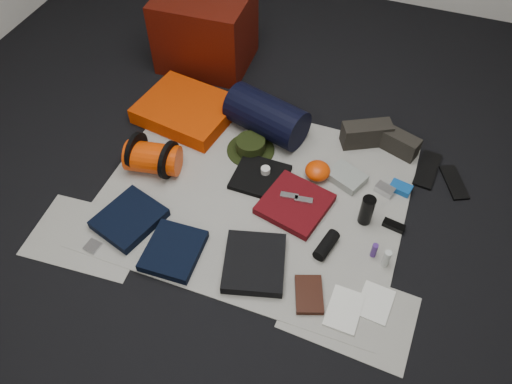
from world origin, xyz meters
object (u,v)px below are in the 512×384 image
(sleeping_pad, at_px, (186,110))
(water_bottle, at_px, (367,210))
(stuff_sack, at_px, (153,158))
(paperback_book, at_px, (309,294))
(red_cabinet, at_px, (205,30))
(compact_camera, at_px, (385,190))
(navy_duffel, at_px, (267,116))

(sleeping_pad, xyz_separation_m, water_bottle, (1.21, -0.41, 0.04))
(water_bottle, bearing_deg, stuff_sack, -177.57)
(sleeping_pad, distance_m, paperback_book, 1.41)
(red_cabinet, xyz_separation_m, paperback_book, (1.17, -1.50, -0.22))
(red_cabinet, distance_m, paperback_book, 1.92)
(stuff_sack, xyz_separation_m, water_bottle, (1.19, 0.05, 0.00))
(sleeping_pad, xyz_separation_m, paperback_book, (1.06, -0.93, -0.04))
(stuff_sack, distance_m, compact_camera, 1.28)
(sleeping_pad, height_order, stuff_sack, stuff_sack)
(red_cabinet, relative_size, paperback_book, 3.02)
(stuff_sack, distance_m, navy_duffel, 0.70)
(water_bottle, bearing_deg, red_cabinet, 143.28)
(sleeping_pad, xyz_separation_m, compact_camera, (1.27, -0.19, -0.03))
(stuff_sack, xyz_separation_m, navy_duffel, (0.49, 0.50, 0.04))
(red_cabinet, distance_m, navy_duffel, 0.82)
(sleeping_pad, height_order, paperback_book, sleeping_pad)
(red_cabinet, height_order, compact_camera, red_cabinet)
(red_cabinet, xyz_separation_m, compact_camera, (1.38, -0.76, -0.22))
(sleeping_pad, distance_m, water_bottle, 1.28)
(sleeping_pad, relative_size, paperback_book, 2.82)
(navy_duffel, relative_size, paperback_book, 2.43)
(red_cabinet, xyz_separation_m, water_bottle, (1.32, -0.98, -0.15))
(navy_duffel, bearing_deg, water_bottle, -16.55)
(stuff_sack, xyz_separation_m, paperback_book, (1.04, -0.47, -0.07))
(paperback_book, bearing_deg, compact_camera, 54.71)
(red_cabinet, relative_size, compact_camera, 5.82)
(water_bottle, relative_size, compact_camera, 1.75)
(stuff_sack, height_order, water_bottle, water_bottle)
(stuff_sack, bearing_deg, compact_camera, 12.53)
(sleeping_pad, relative_size, navy_duffel, 1.16)
(water_bottle, height_order, compact_camera, water_bottle)
(water_bottle, bearing_deg, compact_camera, 74.92)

